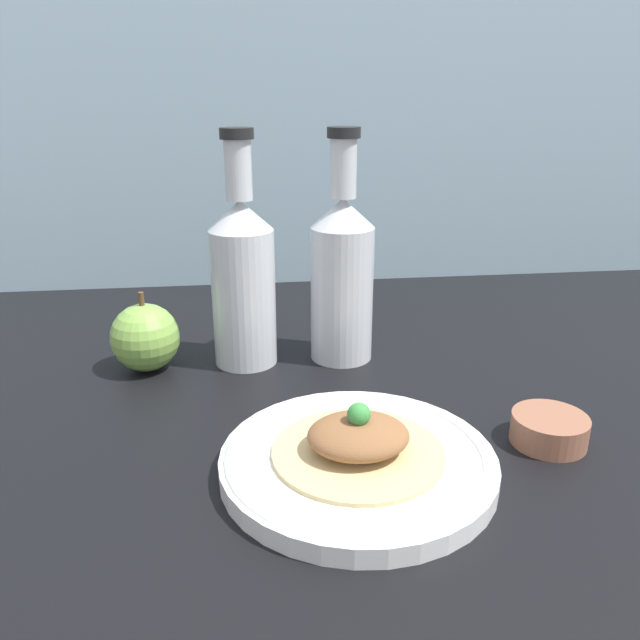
% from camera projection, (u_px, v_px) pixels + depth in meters
% --- Properties ---
extents(ground_plane, '(1.80, 1.10, 0.04)m').
position_uv_depth(ground_plane, '(370.00, 451.00, 0.62)').
color(ground_plane, black).
extents(wall_backsplash, '(1.80, 0.03, 0.80)m').
position_uv_depth(wall_backsplash, '(310.00, 32.00, 0.97)').
color(wall_backsplash, '#9EBCCC').
rests_on(wall_backsplash, ground_plane).
extents(plate, '(0.24, 0.24, 0.02)m').
position_uv_depth(plate, '(358.00, 460.00, 0.55)').
color(plate, white).
rests_on(plate, ground_plane).
extents(plated_food, '(0.15, 0.15, 0.05)m').
position_uv_depth(plated_food, '(358.00, 440.00, 0.54)').
color(plated_food, '#D6BC7F').
rests_on(plated_food, plate).
extents(cider_bottle_left, '(0.08, 0.08, 0.28)m').
position_uv_depth(cider_bottle_left, '(243.00, 277.00, 0.73)').
color(cider_bottle_left, silver).
rests_on(cider_bottle_left, ground_plane).
extents(cider_bottle_right, '(0.08, 0.08, 0.28)m').
position_uv_depth(cider_bottle_right, '(341.00, 274.00, 0.75)').
color(cider_bottle_right, silver).
rests_on(cider_bottle_right, ground_plane).
extents(apple, '(0.08, 0.08, 0.10)m').
position_uv_depth(apple, '(145.00, 337.00, 0.74)').
color(apple, '#84B74C').
rests_on(apple, ground_plane).
extents(dipping_bowl, '(0.07, 0.07, 0.03)m').
position_uv_depth(dipping_bowl, '(549.00, 429.00, 0.59)').
color(dipping_bowl, '#996047').
rests_on(dipping_bowl, ground_plane).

